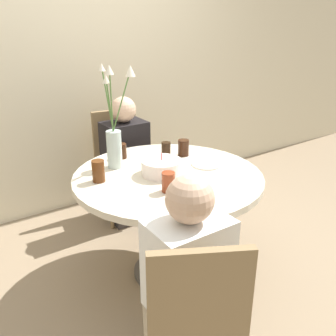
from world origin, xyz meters
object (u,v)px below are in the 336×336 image
drink_glass_1 (98,171)px  drink_glass_4 (121,151)px  person_guest (188,294)px  side_plate (206,164)px  flower_vase (115,135)px  birthday_cake (161,167)px  chair_far_back (120,158)px  drink_glass_3 (183,148)px  chair_left_flank (194,319)px  person_boy (126,166)px  drink_glass_2 (168,182)px  drink_glass_0 (166,151)px

drink_glass_1 → drink_glass_4: bearing=43.3°
drink_glass_4 → person_guest: (-0.27, -1.13, -0.28)m
side_plate → flower_vase: bearing=150.4°
birthday_cake → side_plate: 0.33m
chair_far_back → drink_glass_3: 0.80m
chair_far_back → chair_left_flank: bearing=-99.6°
birthday_cake → person_boy: person_boy is taller
flower_vase → drink_glass_1: flower_vase is taller
birthday_cake → side_plate: birthday_cake is taller
flower_vase → drink_glass_4: size_ratio=6.50×
chair_far_back → drink_glass_2: 1.23m
drink_glass_0 → drink_glass_4: 0.31m
drink_glass_0 → chair_far_back: bearing=88.6°
flower_vase → drink_glass_3: (0.49, -0.05, -0.17)m
chair_far_back → person_guest: size_ratio=0.85×
chair_left_flank → drink_glass_3: (0.73, 1.07, 0.28)m
chair_far_back → drink_glass_1: (-0.54, -0.82, 0.29)m
person_guest → chair_left_flank: bearing=-117.9°
flower_vase → drink_glass_1: size_ratio=5.06×
side_plate → drink_glass_2: bearing=-156.4°
drink_glass_1 → flower_vase: bearing=36.2°
birthday_cake → person_boy: (0.16, 0.78, -0.28)m
chair_far_back → side_plate: 1.01m
birthday_cake → drink_glass_2: bearing=-114.2°
drink_glass_0 → drink_glass_1: drink_glass_1 is taller
drink_glass_4 → person_boy: (0.23, 0.39, -0.28)m
drink_glass_2 → drink_glass_4: bearing=87.1°
flower_vase → drink_glass_4: (0.11, 0.14, -0.17)m
birthday_cake → drink_glass_2: 0.25m
chair_far_back → birthday_cake: 0.99m
flower_vase → drink_glass_2: size_ratio=5.85×
side_plate → drink_glass_3: 0.24m
chair_left_flank → side_plate: (0.74, 0.84, 0.23)m
drink_glass_2 → person_boy: size_ratio=0.11×
drink_glass_2 → drink_glass_3: bearing=45.7°
side_plate → person_boy: 0.87m
birthday_cake → flower_vase: 0.36m
birthday_cake → drink_glass_4: birthday_cake is taller
chair_far_back → person_guest: person_guest is taller
drink_glass_3 → person_guest: (-0.65, -0.93, -0.29)m
drink_glass_4 → person_guest: 1.19m
chair_left_flank → side_plate: chair_left_flank is taller
chair_left_flank → drink_glass_3: chair_left_flank is taller
person_guest → birthday_cake: bearing=64.9°
drink_glass_0 → drink_glass_4: bearing=139.0°
drink_glass_2 → person_guest: size_ratio=0.11×
drink_glass_2 → person_boy: (0.26, 1.00, -0.29)m
chair_far_back → drink_glass_4: 0.66m
drink_glass_0 → drink_glass_3: bearing=2.1°
person_boy → person_guest: 1.59m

